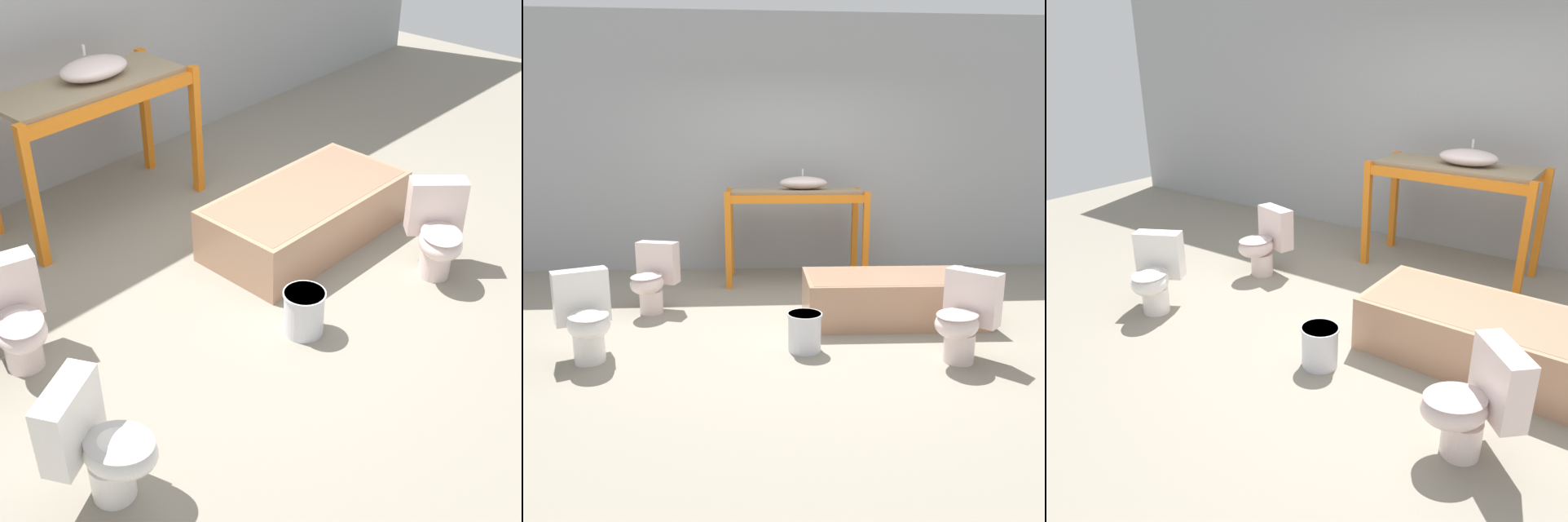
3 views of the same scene
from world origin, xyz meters
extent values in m
plane|color=gray|center=(0.00, 0.00, 0.00)|extent=(12.00, 12.00, 0.00)
cube|color=#9EA0A3|center=(0.00, 2.25, 1.60)|extent=(10.80, 0.08, 3.20)
cube|color=orange|center=(-0.77, 1.23, 0.55)|extent=(0.07, 0.07, 1.09)
cube|color=orange|center=(0.80, 1.23, 0.55)|extent=(0.07, 0.07, 1.09)
cube|color=orange|center=(-0.77, 1.88, 0.55)|extent=(0.07, 0.07, 1.09)
cube|color=orange|center=(0.80, 1.88, 0.55)|extent=(0.07, 0.07, 1.09)
cube|color=orange|center=(0.02, 1.23, 1.01)|extent=(1.56, 0.06, 0.09)
cube|color=orange|center=(0.02, 1.88, 1.01)|extent=(1.56, 0.06, 0.09)
cube|color=#998466|center=(0.02, 1.55, 1.08)|extent=(1.49, 0.58, 0.04)
ellipsoid|color=silver|center=(0.11, 1.57, 1.17)|extent=(0.56, 0.37, 0.15)
cylinder|color=silver|center=(0.11, 1.67, 1.29)|extent=(0.02, 0.02, 0.08)
cube|color=tan|center=(0.79, 0.03, 0.21)|extent=(1.62, 0.83, 0.42)
cube|color=#977056|center=(0.79, 0.03, 0.34)|extent=(1.54, 0.74, 0.17)
cylinder|color=white|center=(-1.72, -0.79, 0.11)|extent=(0.22, 0.22, 0.22)
ellipsoid|color=white|center=(-1.69, -0.85, 0.31)|extent=(0.44, 0.47, 0.20)
ellipsoid|color=beige|center=(-1.69, -0.85, 0.38)|extent=(0.41, 0.44, 0.03)
cube|color=white|center=(-1.80, -0.63, 0.46)|extent=(0.42, 0.32, 0.41)
cylinder|color=silver|center=(1.03, -0.96, 0.11)|extent=(0.22, 0.22, 0.22)
ellipsoid|color=silver|center=(0.98, -1.00, 0.31)|extent=(0.48, 0.47, 0.20)
ellipsoid|color=#BBA7A3|center=(0.98, -1.00, 0.38)|extent=(0.45, 0.45, 0.03)
cube|color=silver|center=(1.16, -0.84, 0.46)|extent=(0.38, 0.40, 0.41)
cylinder|color=silver|center=(-1.48, 0.37, 0.11)|extent=(0.22, 0.22, 0.22)
ellipsoid|color=silver|center=(-1.50, 0.30, 0.31)|extent=(0.39, 0.44, 0.20)
ellipsoid|color=#BBA7A3|center=(-1.50, 0.30, 0.38)|extent=(0.37, 0.42, 0.03)
cube|color=silver|center=(-1.43, 0.54, 0.46)|extent=(0.42, 0.26, 0.41)
cylinder|color=silver|center=(-0.10, -0.67, 0.15)|extent=(0.26, 0.26, 0.31)
cylinder|color=silver|center=(-0.10, -0.67, 0.30)|extent=(0.28, 0.28, 0.02)
camera|label=1|loc=(-2.99, -2.93, 2.98)|focal=50.00mm
camera|label=2|loc=(-0.49, -4.43, 1.54)|focal=35.00mm
camera|label=3|loc=(1.60, -3.30, 2.08)|focal=35.00mm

